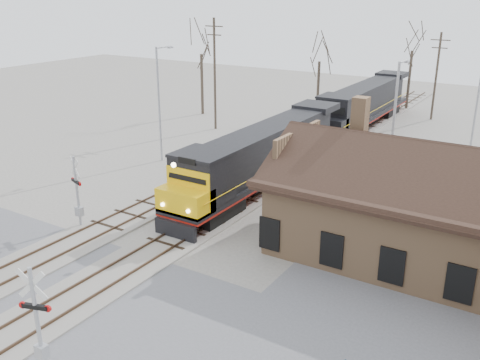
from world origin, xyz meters
name	(u,v)px	position (x,y,z in m)	size (l,w,h in m)	color
ground	(83,295)	(0.00, 0.00, 0.00)	(140.00, 140.00, 0.00)	#A09B91
road	(83,294)	(0.00, 0.00, 0.01)	(60.00, 9.00, 0.03)	#5B5B60
track_main	(249,194)	(0.00, 15.00, 0.07)	(3.40, 90.00, 0.24)	#A09B91
track_siding	(196,183)	(-4.50, 15.00, 0.07)	(3.40, 90.00, 0.24)	#A09B91
depot	(417,215)	(11.99, 12.00, 2.41)	(15.20, 9.31, 7.90)	#9E7651
locomotive_lead	(260,157)	(0.00, 16.45, 2.37)	(3.04, 20.34, 4.51)	black
locomotive_trailing	(362,105)	(0.00, 37.06, 2.37)	(3.04, 20.34, 4.27)	black
crossbuck_near	(38,327)	(2.97, -4.55, 2.07)	(1.23, 0.48, 4.46)	#A5A8AD
crossbuck_far	(78,195)	(-5.89, 5.25, 2.05)	(1.22, 0.47, 4.42)	#A5A8AD
streetlight_a	(160,99)	(-10.26, 18.14, 5.14)	(0.25, 2.04, 9.21)	#A5A8AD
streetlight_b	(394,123)	(8.01, 20.32, 5.08)	(0.25, 2.04, 9.08)	#A5A8AD
streetlight_c	(479,91)	(10.92, 34.76, 5.27)	(0.25, 2.04, 9.45)	#A5A8AD
utility_pole_a	(215,73)	(-12.48, 29.10, 5.66)	(2.00, 0.24, 10.85)	#382D23
utility_pole_b	(436,75)	(5.10, 44.94, 4.82)	(2.00, 0.24, 9.21)	#382D23
tree_a	(201,44)	(-17.64, 34.01, 7.76)	(4.45, 4.45, 10.89)	#382D23
tree_b	(320,53)	(-6.50, 40.65, 6.86)	(3.93, 3.93, 9.64)	#382D23
tree_c	(413,41)	(1.33, 48.74, 7.86)	(4.51, 4.51, 11.04)	#382D23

